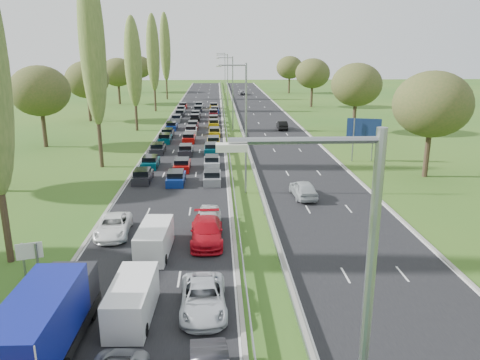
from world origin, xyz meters
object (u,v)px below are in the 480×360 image
object	(u,v)px
white_van_front	(133,298)
white_van_rear	(155,239)
near_car_2	(113,226)
info_sign	(30,255)
blue_lorry	(48,322)
direction_sign	(364,132)

from	to	relation	value
white_van_front	white_van_rear	distance (m)	7.69
near_car_2	white_van_rear	world-z (taller)	white_van_rear
info_sign	near_car_2	bearing A→B (deg)	59.75
blue_lorry	direction_sign	world-z (taller)	direction_sign
direction_sign	near_car_2	bearing A→B (deg)	-138.57
near_car_2	info_sign	size ratio (longest dim) A/B	2.37
white_van_rear	direction_sign	world-z (taller)	direction_sign
white_van_rear	blue_lorry	bearing A→B (deg)	-103.41
white_van_front	white_van_rear	size ratio (longest dim) A/B	1.02
info_sign	blue_lorry	bearing A→B (deg)	-64.39
direction_sign	blue_lorry	bearing A→B (deg)	-124.37
blue_lorry	info_sign	xyz separation A→B (m)	(-3.86, 8.06, -0.48)
direction_sign	white_van_rear	bearing A→B (deg)	-130.46
direction_sign	white_van_front	bearing A→B (deg)	-123.40
near_car_2	blue_lorry	xyz separation A→B (m)	(0.27, -14.23, 1.14)
white_van_front	info_sign	size ratio (longest dim) A/B	2.36
info_sign	direction_sign	bearing A→B (deg)	44.61
white_van_rear	info_sign	distance (m)	7.62
blue_lorry	direction_sign	distance (m)	44.21
blue_lorry	white_van_rear	world-z (taller)	blue_lorry
near_car_2	blue_lorry	world-z (taller)	blue_lorry
white_van_rear	near_car_2	bearing A→B (deg)	139.19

